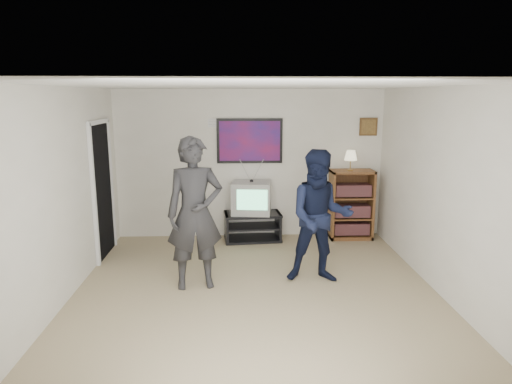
{
  "coord_description": "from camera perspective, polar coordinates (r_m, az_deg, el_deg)",
  "views": [
    {
      "loc": [
        -0.23,
        -5.15,
        2.39
      ],
      "look_at": [
        0.03,
        0.71,
        1.15
      ],
      "focal_mm": 32.0,
      "sensor_mm": 36.0,
      "label": 1
    }
  ],
  "objects": [
    {
      "name": "room_shell",
      "position": [
        5.62,
        -0.13,
        0.23
      ],
      "size": [
        4.51,
        5.0,
        2.51
      ],
      "color": "#97805F",
      "rests_on": "ground"
    },
    {
      "name": "media_stand",
      "position": [
        7.7,
        -0.44,
        -4.32
      ],
      "size": [
        0.98,
        0.6,
        0.47
      ],
      "rotation": [
        0.0,
        0.0,
        0.09
      ],
      "color": "black",
      "rests_on": "room_shell"
    },
    {
      "name": "crt_television",
      "position": [
        7.57,
        -0.56,
        -0.69
      ],
      "size": [
        0.69,
        0.6,
        0.53
      ],
      "primitive_type": null,
      "rotation": [
        0.0,
        0.0,
        -0.12
      ],
      "color": "#9D9D98",
      "rests_on": "media_stand"
    },
    {
      "name": "bookshelf",
      "position": [
        7.89,
        11.79,
        -1.53
      ],
      "size": [
        0.71,
        0.41,
        1.17
      ],
      "primitive_type": null,
      "color": "brown",
      "rests_on": "room_shell"
    },
    {
      "name": "table_lamp",
      "position": [
        7.71,
        11.74,
        3.88
      ],
      "size": [
        0.21,
        0.21,
        0.34
      ],
      "primitive_type": null,
      "color": "#FFF2C1",
      "rests_on": "bookshelf"
    },
    {
      "name": "person_tall",
      "position": [
        5.72,
        -7.65,
        -2.69
      ],
      "size": [
        0.77,
        0.58,
        1.92
      ],
      "primitive_type": "imported",
      "rotation": [
        0.0,
        0.0,
        0.18
      ],
      "color": "#262628",
      "rests_on": "room_shell"
    },
    {
      "name": "person_short",
      "position": [
        5.92,
        8.02,
        -3.1
      ],
      "size": [
        0.89,
        0.71,
        1.74
      ],
      "primitive_type": "imported",
      "rotation": [
        0.0,
        0.0,
        -0.07
      ],
      "color": "black",
      "rests_on": "room_shell"
    },
    {
      "name": "controller_left",
      "position": [
        5.87,
        -7.92,
        0.88
      ],
      "size": [
        0.07,
        0.13,
        0.04
      ],
      "primitive_type": "cube",
      "rotation": [
        0.0,
        0.0,
        -0.33
      ],
      "color": "white",
      "rests_on": "person_tall"
    },
    {
      "name": "controller_right",
      "position": [
        6.13,
        8.04,
        -1.11
      ],
      "size": [
        0.04,
        0.12,
        0.04
      ],
      "primitive_type": "cube",
      "rotation": [
        0.0,
        0.0,
        0.0
      ],
      "color": "white",
      "rests_on": "person_short"
    },
    {
      "name": "poster",
      "position": [
        7.67,
        -0.8,
        6.4
      ],
      "size": [
        1.1,
        0.03,
        0.75
      ],
      "primitive_type": "cube",
      "color": "black",
      "rests_on": "room_shell"
    },
    {
      "name": "air_vent",
      "position": [
        7.65,
        -4.97,
        8.6
      ],
      "size": [
        0.28,
        0.02,
        0.14
      ],
      "primitive_type": "cube",
      "color": "white",
      "rests_on": "room_shell"
    },
    {
      "name": "small_picture",
      "position": [
        7.97,
        13.87,
        7.93
      ],
      "size": [
        0.3,
        0.03,
        0.3
      ],
      "primitive_type": "cube",
      "color": "#453116",
      "rests_on": "room_shell"
    },
    {
      "name": "doorway",
      "position": [
        7.18,
        -18.68,
        0.14
      ],
      "size": [
        0.03,
        0.85,
        2.0
      ],
      "primitive_type": "cube",
      "color": "black",
      "rests_on": "room_shell"
    }
  ]
}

